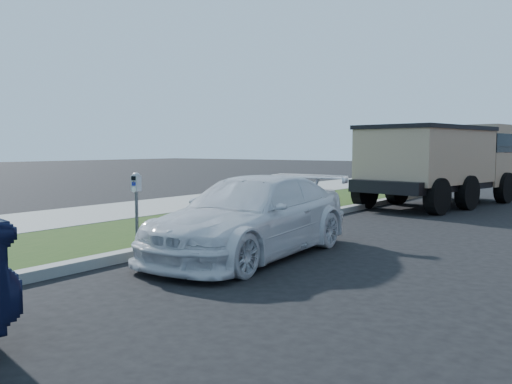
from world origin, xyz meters
The scene contains 5 objects.
ground centered at (0.00, 0.00, 0.00)m, with size 120.00×120.00×0.00m, color black.
streetside centered at (-5.57, 2.00, 0.07)m, with size 6.12×50.00×0.15m.
parking_meter centered at (-3.11, -0.11, 0.99)m, with size 0.17×0.12×1.21m.
white_wagon centered at (-1.22, 0.65, 0.64)m, with size 1.79×4.40×1.28m, color silver.
dump_truck centered at (-1.03, 10.40, 1.39)m, with size 3.46×6.63×2.47m.
Camera 1 is at (3.86, -6.40, 1.74)m, focal length 38.00 mm.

